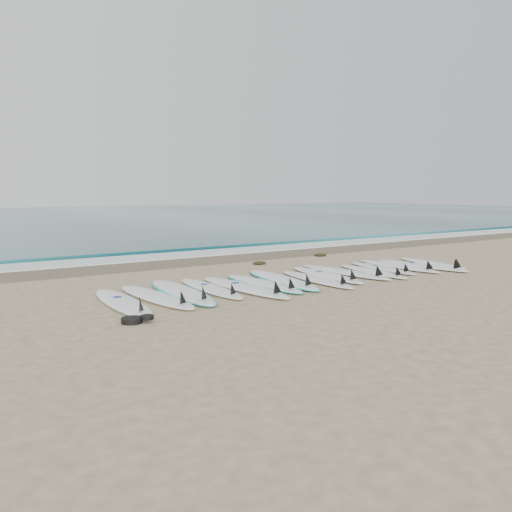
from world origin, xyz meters
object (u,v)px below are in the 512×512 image
leash_coil (135,320)px  surfboard_7 (318,279)px  surfboard_0 (123,302)px  surfboard_14 (433,263)px

leash_coil → surfboard_7: bearing=14.2°
surfboard_0 → surfboard_7: (4.31, -0.07, -0.00)m
surfboard_14 → leash_coil: surfboard_14 is taller
surfboard_0 → surfboard_7: size_ratio=1.06×
surfboard_14 → leash_coil: bearing=-162.6°
surfboard_7 → leash_coil: surfboard_7 is taller
surfboard_14 → surfboard_0: bearing=-170.4°
surfboard_7 → leash_coil: size_ratio=5.55×
surfboard_0 → surfboard_14: surfboard_0 is taller
surfboard_14 → leash_coil: 8.87m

